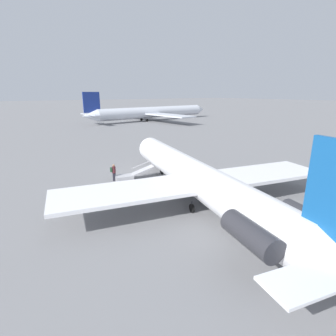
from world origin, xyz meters
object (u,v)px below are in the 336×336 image
airplane_main (198,179)px  passenger (114,171)px  boarding_stairs (128,176)px  airplane_far_left (152,112)px

airplane_main → passenger: bearing=33.5°
boarding_stairs → passenger: 1.57m
airplane_main → boarding_stairs: airplane_main is taller
airplane_far_left → boarding_stairs: 58.41m
airplane_far_left → boarding_stairs: (-48.74, 32.12, -2.22)m
airplane_main → boarding_stairs: 8.94m
boarding_stairs → passenger: bearing=174.2°
boarding_stairs → passenger: (0.46, 1.36, 0.63)m
airplane_far_left → boarding_stairs: bearing=-129.0°
passenger → airplane_main: bearing=-56.5°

